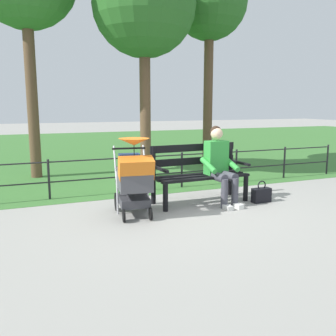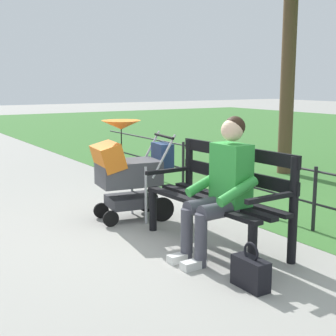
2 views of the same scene
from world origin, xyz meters
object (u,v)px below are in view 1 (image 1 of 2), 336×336
object	(u,v)px
tree_near_bench	(210,5)
person_on_bench	(220,163)
park_bench	(198,171)
handbag	(261,195)
stroller	(134,176)
tree_behind_fence	(144,6)

from	to	relation	value
tree_near_bench	person_on_bench	bearing A→B (deg)	64.81
park_bench	handbag	distance (m)	1.13
person_on_bench	park_bench	bearing A→B (deg)	-38.84
handbag	stroller	bearing A→B (deg)	-2.11
person_on_bench	tree_behind_fence	size ratio (longest dim) A/B	0.26
tree_near_bench	handbag	bearing A→B (deg)	75.60
stroller	tree_behind_fence	xyz separation A→B (m)	(-1.14, -2.81, 3.09)
park_bench	handbag	world-z (taller)	park_bench
stroller	tree_near_bench	size ratio (longest dim) A/B	0.22
tree_behind_fence	stroller	bearing A→B (deg)	67.92
park_bench	handbag	xyz separation A→B (m)	(-0.96, 0.46, -0.40)
handbag	tree_behind_fence	size ratio (longest dim) A/B	0.08
park_bench	tree_near_bench	world-z (taller)	tree_near_bench
handbag	tree_near_bench	xyz separation A→B (m)	(-0.95, -3.71, 3.97)
tree_behind_fence	park_bench	bearing A→B (deg)	92.46
park_bench	tree_near_bench	size ratio (longest dim) A/B	0.32
tree_near_bench	tree_behind_fence	size ratio (longest dim) A/B	1.06
park_bench	tree_near_bench	xyz separation A→B (m)	(-1.91, -3.24, 3.58)
park_bench	person_on_bench	distance (m)	0.39
handbag	tree_near_bench	distance (m)	5.52
person_on_bench	tree_behind_fence	bearing A→B (deg)	-81.81
handbag	tree_behind_fence	xyz separation A→B (m)	(1.06, -2.89, 3.56)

